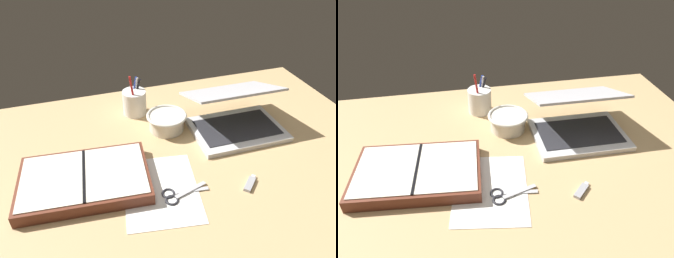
% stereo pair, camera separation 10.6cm
% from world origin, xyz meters
% --- Properties ---
extents(desk_top, '(1.40, 1.00, 0.02)m').
position_xyz_m(desk_top, '(0.00, 0.00, 0.01)').
color(desk_top, tan).
rests_on(desk_top, ground).
extents(laptop, '(0.32, 0.30, 0.17)m').
position_xyz_m(laptop, '(0.23, 0.10, 0.07)').
color(laptop, silver).
rests_on(laptop, desk_top).
extents(bowl, '(0.14, 0.14, 0.06)m').
position_xyz_m(bowl, '(-0.01, 0.17, 0.05)').
color(bowl, silver).
rests_on(bowl, desk_top).
extents(pen_cup, '(0.09, 0.09, 0.17)m').
position_xyz_m(pen_cup, '(-0.09, 0.31, 0.07)').
color(pen_cup, white).
rests_on(pen_cup, desk_top).
extents(planner, '(0.39, 0.27, 0.04)m').
position_xyz_m(planner, '(-0.32, -0.03, 0.04)').
color(planner, brown).
rests_on(planner, desk_top).
extents(scissors, '(0.14, 0.07, 0.01)m').
position_xyz_m(scissors, '(-0.08, -0.15, 0.02)').
color(scissors, '#B7B7BC').
rests_on(scissors, desk_top).
extents(paper_sheet_front, '(0.25, 0.31, 0.00)m').
position_xyz_m(paper_sheet_front, '(-0.11, -0.11, 0.02)').
color(paper_sheet_front, white).
rests_on(paper_sheet_front, desk_top).
extents(usb_drive, '(0.06, 0.06, 0.01)m').
position_xyz_m(usb_drive, '(0.14, -0.18, 0.02)').
color(usb_drive, '#99999E').
rests_on(usb_drive, desk_top).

